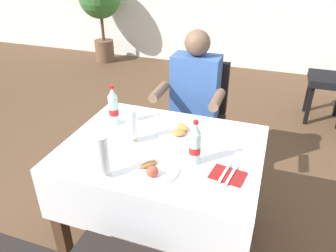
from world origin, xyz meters
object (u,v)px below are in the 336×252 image
object	(u,v)px
beer_glass_middle	(103,157)
chair_far_diner_seat	(197,115)
cola_bottle_secondary	(195,145)
cola_bottle_primary	(113,108)
napkin_cutlery_set	(228,175)
seated_diner_far	(193,103)
plate_near_camera	(154,169)
main_dining_table	(163,170)
plate_far_diner	(176,131)
beer_glass_left	(131,125)
potted_plant_corner	(100,3)

from	to	relation	value
beer_glass_middle	chair_far_diner_seat	bearing A→B (deg)	81.70
cola_bottle_secondary	beer_glass_middle	bearing A→B (deg)	-145.97
cola_bottle_primary	napkin_cutlery_set	size ratio (longest dim) A/B	1.37
seated_diner_far	plate_near_camera	size ratio (longest dim) A/B	4.89
cola_bottle_primary	beer_glass_middle	bearing A→B (deg)	-67.63
main_dining_table	plate_far_diner	bearing A→B (deg)	78.65
beer_glass_middle	cola_bottle_secondary	bearing A→B (deg)	34.03
seated_diner_far	cola_bottle_primary	bearing A→B (deg)	-122.94
main_dining_table	beer_glass_left	xyz separation A→B (m)	(-0.19, -0.01, 0.28)
main_dining_table	beer_glass_left	world-z (taller)	beer_glass_left
main_dining_table	potted_plant_corner	size ratio (longest dim) A/B	0.82
seated_diner_far	napkin_cutlery_set	bearing A→B (deg)	-64.47
main_dining_table	seated_diner_far	xyz separation A→B (m)	(-0.01, 0.73, 0.12)
plate_near_camera	beer_glass_left	distance (m)	0.34
main_dining_table	beer_glass_middle	bearing A→B (deg)	-115.74
main_dining_table	plate_near_camera	distance (m)	0.31
cola_bottle_primary	cola_bottle_secondary	xyz separation A→B (m)	(0.60, -0.25, -0.01)
napkin_cutlery_set	potted_plant_corner	world-z (taller)	potted_plant_corner
cola_bottle_primary	cola_bottle_secondary	size ratio (longest dim) A/B	1.05
beer_glass_left	cola_bottle_secondary	world-z (taller)	cola_bottle_secondary
main_dining_table	chair_far_diner_seat	world-z (taller)	chair_far_diner_seat
chair_far_diner_seat	plate_near_camera	size ratio (longest dim) A/B	3.77
beer_glass_left	cola_bottle_primary	distance (m)	0.26
main_dining_table	cola_bottle_secondary	distance (m)	0.37
chair_far_diner_seat	seated_diner_far	bearing A→B (deg)	-96.17
plate_near_camera	napkin_cutlery_set	world-z (taller)	plate_near_camera
chair_far_diner_seat	seated_diner_far	world-z (taller)	seated_diner_far
main_dining_table	cola_bottle_secondary	xyz separation A→B (m)	(0.22, -0.10, 0.28)
cola_bottle_secondary	napkin_cutlery_set	distance (m)	0.23
seated_diner_far	beer_glass_left	size ratio (longest dim) A/B	5.96
beer_glass_middle	beer_glass_left	bearing A→B (deg)	91.65
main_dining_table	beer_glass_left	size ratio (longest dim) A/B	5.41
plate_near_camera	seated_diner_far	bearing A→B (deg)	93.11
main_dining_table	potted_plant_corner	distance (m)	4.10
chair_far_diner_seat	main_dining_table	bearing A→B (deg)	-90.00
napkin_cutlery_set	plate_near_camera	bearing A→B (deg)	-166.14
seated_diner_far	cola_bottle_primary	world-z (taller)	seated_diner_far
plate_far_diner	potted_plant_corner	world-z (taller)	potted_plant_corner
main_dining_table	beer_glass_middle	distance (m)	0.50
seated_diner_far	cola_bottle_secondary	distance (m)	0.87
beer_glass_middle	cola_bottle_secondary	xyz separation A→B (m)	(0.39, 0.27, -0.01)
plate_far_diner	beer_glass_middle	world-z (taller)	beer_glass_middle
plate_near_camera	main_dining_table	bearing A→B (deg)	99.50
potted_plant_corner	seated_diner_far	bearing A→B (deg)	-49.13
napkin_cutlery_set	potted_plant_corner	size ratio (longest dim) A/B	0.14
beer_glass_middle	napkin_cutlery_set	distance (m)	0.63
main_dining_table	chair_far_diner_seat	xyz separation A→B (m)	(0.00, 0.84, -0.03)
cola_bottle_primary	chair_far_diner_seat	bearing A→B (deg)	60.65
potted_plant_corner	beer_glass_left	bearing A→B (deg)	-57.99
plate_far_diner	cola_bottle_secondary	size ratio (longest dim) A/B	0.89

